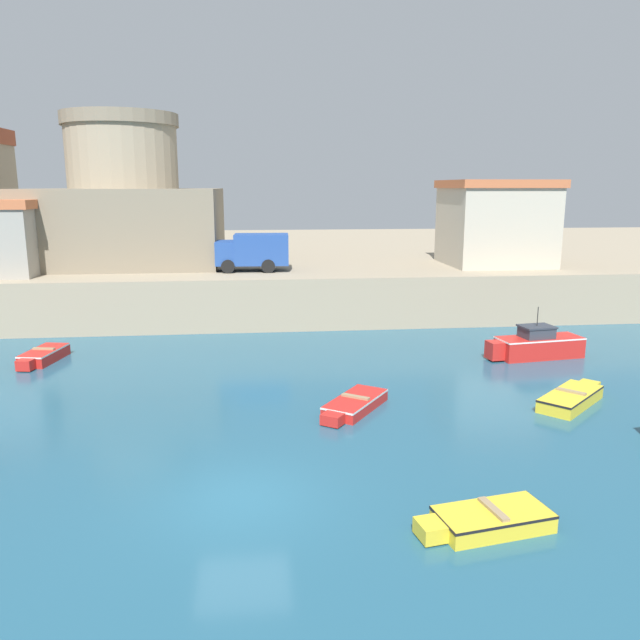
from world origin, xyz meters
name	(u,v)px	position (x,y,z in m)	size (l,w,h in m)	color
ground_plane	(241,499)	(0.00, 0.00, 0.00)	(200.00, 200.00, 0.00)	#235670
quay_seawall	(249,263)	(0.00, 38.81, 1.47)	(120.00, 40.00, 2.95)	gray
dinghy_yellow_0	(572,397)	(12.09, 5.94, 0.27)	(3.53, 3.31, 0.57)	yellow
motorboat_red_2	(536,345)	(13.64, 12.34, 0.60)	(4.79, 2.00, 2.43)	red
dinghy_yellow_3	(488,519)	(5.82, -2.07, 0.25)	(3.38, 1.77, 0.53)	yellow
dinghy_red_4	(43,355)	(-9.35, 14.00, 0.30)	(1.70, 3.32, 0.62)	red
dinghy_red_5	(354,404)	(3.94, 6.17, 0.24)	(2.86, 3.49, 0.51)	red
fortress	(126,211)	(-8.00, 28.30, 6.32)	(12.37, 12.37, 9.59)	gray
harbor_shed_near_wharf	(496,222)	(16.00, 24.24, 5.66)	(6.48, 6.33, 5.39)	#BCB29E
truck_on_quay	(253,251)	(0.39, 22.62, 4.16)	(4.37, 2.29, 2.20)	#234793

